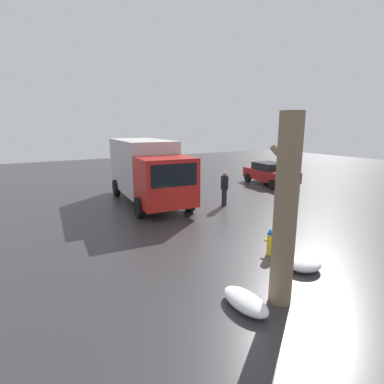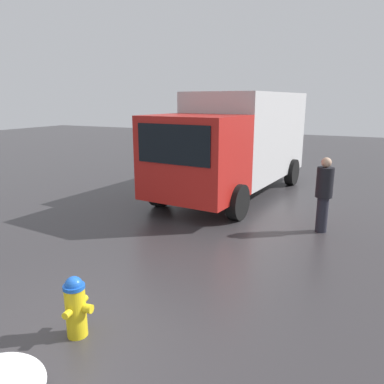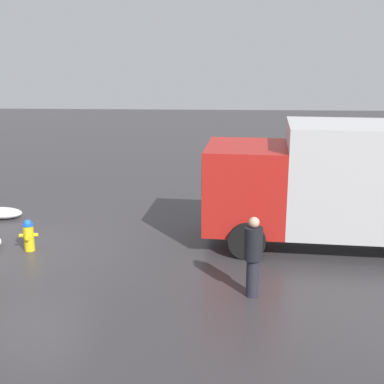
% 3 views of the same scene
% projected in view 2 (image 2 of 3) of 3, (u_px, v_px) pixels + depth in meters
% --- Properties ---
extents(ground_plane, '(60.00, 60.00, 0.00)m').
position_uv_depth(ground_plane, '(78.00, 335.00, 4.77)').
color(ground_plane, '#333033').
extents(fire_hydrant, '(0.47, 0.37, 0.81)m').
position_uv_depth(fire_hydrant, '(76.00, 306.00, 4.67)').
color(fire_hydrant, yellow).
rests_on(fire_hydrant, ground_plane).
extents(delivery_truck, '(7.12, 3.08, 3.13)m').
position_uv_depth(delivery_truck, '(238.00, 140.00, 11.65)').
color(delivery_truck, red).
rests_on(delivery_truck, ground_plane).
extents(pedestrian, '(0.37, 0.37, 1.70)m').
position_uv_depth(pedestrian, '(324.00, 192.00, 8.29)').
color(pedestrian, '#23232D').
rests_on(pedestrian, ground_plane).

